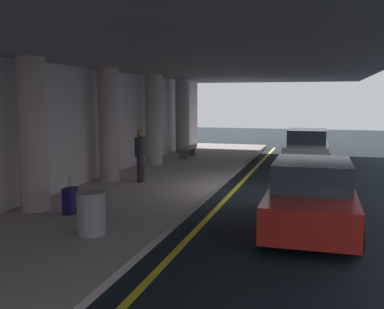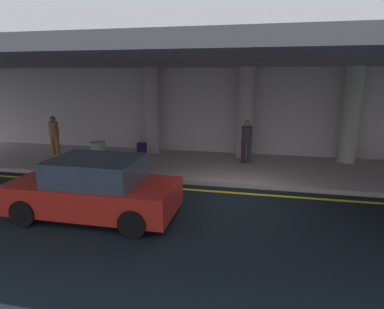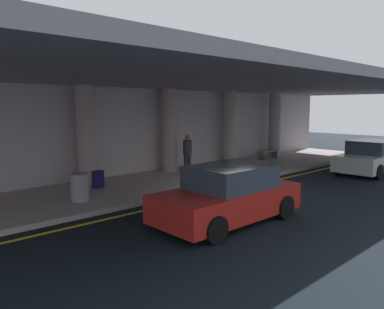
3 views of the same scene
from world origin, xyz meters
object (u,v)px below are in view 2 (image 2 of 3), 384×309
object	(u,v)px
car_red	(95,189)
trash_bin_steel	(98,153)
suitcase_upright_primary	(142,150)
person_waiting_for_ride	(54,133)
support_column_far_left	(151,111)
support_column_center	(351,115)
traveler_with_luggage	(247,139)
support_column_left_mid	(245,113)

from	to	relation	value
car_red	trash_bin_steel	xyz separation A→B (m)	(-2.10, 4.17, -0.14)
suitcase_upright_primary	trash_bin_steel	distance (m)	1.81
car_red	person_waiting_for_ride	size ratio (longest dim) A/B	2.44
support_column_far_left	car_red	distance (m)	6.60
support_column_center	car_red	distance (m)	9.82
support_column_far_left	trash_bin_steel	distance (m)	3.02
suitcase_upright_primary	trash_bin_steel	xyz separation A→B (m)	(-1.29, -1.26, 0.11)
support_column_far_left	suitcase_upright_primary	bearing A→B (deg)	-96.15
traveler_with_luggage	suitcase_upright_primary	size ratio (longest dim) A/B	1.87
support_column_center	trash_bin_steel	distance (m)	9.78
support_column_center	suitcase_upright_primary	distance (m)	8.31
traveler_with_luggage	support_column_left_mid	bearing A→B (deg)	-50.49
car_red	trash_bin_steel	size ratio (longest dim) A/B	4.82
person_waiting_for_ride	support_column_center	bearing A→B (deg)	93.90
suitcase_upright_primary	traveler_with_luggage	bearing A→B (deg)	-27.46
car_red	trash_bin_steel	world-z (taller)	car_red
car_red	person_waiting_for_ride	world-z (taller)	person_waiting_for_ride
support_column_center	trash_bin_steel	xyz separation A→B (m)	(-9.40, -2.27, -1.40)
support_column_center	trash_bin_steel	bearing A→B (deg)	-166.42
traveler_with_luggage	suitcase_upright_primary	bearing A→B (deg)	31.21
suitcase_upright_primary	trash_bin_steel	size ratio (longest dim) A/B	1.06
support_column_far_left	support_column_center	size ratio (longest dim) A/B	1.00
support_column_far_left	suitcase_upright_primary	distance (m)	1.82
car_red	traveler_with_luggage	size ratio (longest dim) A/B	2.44
support_column_center	car_red	world-z (taller)	support_column_center
trash_bin_steel	support_column_left_mid	bearing A→B (deg)	22.80
support_column_left_mid	support_column_far_left	bearing A→B (deg)	180.00
person_waiting_for_ride	trash_bin_steel	bearing A→B (deg)	67.89
support_column_center	traveler_with_luggage	xyz separation A→B (m)	(-3.85, -1.02, -0.86)
support_column_far_left	car_red	world-z (taller)	support_column_far_left
support_column_center	suitcase_upright_primary	bearing A→B (deg)	-172.89
car_red	person_waiting_for_ride	distance (m)	6.78
support_column_far_left	traveler_with_luggage	size ratio (longest dim) A/B	2.17
traveler_with_luggage	person_waiting_for_ride	size ratio (longest dim) A/B	1.00
support_column_left_mid	traveler_with_luggage	size ratio (longest dim) A/B	2.17
support_column_left_mid	support_column_center	world-z (taller)	same
support_column_left_mid	person_waiting_for_ride	size ratio (longest dim) A/B	2.17
person_waiting_for_ride	suitcase_upright_primary	xyz separation A→B (m)	(3.74, 0.41, -0.65)
support_column_left_mid	suitcase_upright_primary	bearing A→B (deg)	-166.16
support_column_far_left	support_column_left_mid	xyz separation A→B (m)	(4.00, 0.00, 0.00)
support_column_far_left	car_red	size ratio (longest dim) A/B	0.89
support_column_far_left	support_column_left_mid	distance (m)	4.00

